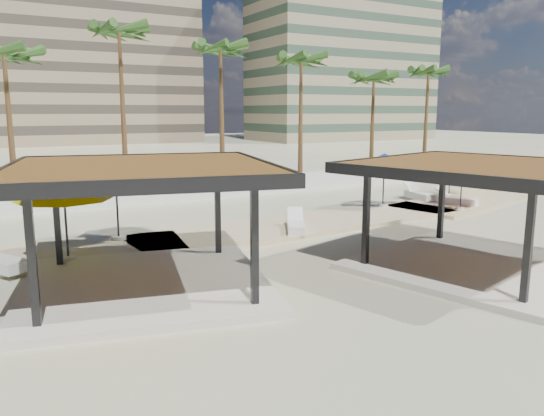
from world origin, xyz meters
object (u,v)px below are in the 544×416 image
(umbrella_c, at_px, (463,170))
(lounger_d, at_px, (420,195))
(pavilion_west, at_px, (144,215))
(lounger_c, at_px, (456,200))
(pavilion_central, at_px, (477,206))
(lounger_b, at_px, (296,226))

(umbrella_c, bearing_deg, lounger_d, 79.54)
(pavilion_west, height_order, umbrella_c, pavilion_west)
(lounger_c, xyz_separation_m, lounger_d, (-0.38, 2.29, 0.01))
(pavilion_central, bearing_deg, umbrella_c, 28.09)
(pavilion_central, height_order, umbrella_c, pavilion_central)
(umbrella_c, height_order, lounger_c, umbrella_c)
(pavilion_central, relative_size, pavilion_west, 0.98)
(pavilion_west, distance_m, umbrella_c, 17.55)
(umbrella_c, relative_size, lounger_b, 1.38)
(lounger_d, bearing_deg, lounger_b, 117.45)
(pavilion_west, bearing_deg, lounger_d, 35.08)
(pavilion_central, relative_size, umbrella_c, 2.82)
(pavilion_central, relative_size, lounger_b, 3.89)
(pavilion_central, height_order, lounger_c, pavilion_central)
(pavilion_west, bearing_deg, umbrella_c, 25.32)
(lounger_d, bearing_deg, lounger_c, -161.23)
(lounger_b, bearing_deg, umbrella_c, -60.53)
(pavilion_west, height_order, lounger_c, pavilion_west)
(umbrella_c, height_order, lounger_b, umbrella_c)
(umbrella_c, xyz_separation_m, lounger_b, (-9.78, 0.04, -1.78))
(pavilion_west, height_order, lounger_d, pavilion_west)
(pavilion_central, distance_m, lounger_d, 13.29)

